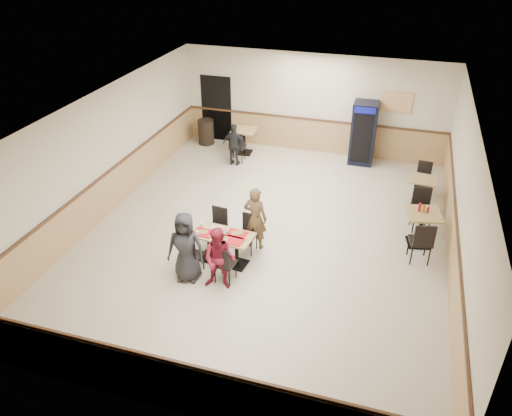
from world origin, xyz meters
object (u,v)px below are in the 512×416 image
(diner_woman_right, at_px, (220,259))
(diner_man_opposite, at_px, (255,218))
(back_table, at_px, (244,137))
(diner_woman_left, at_px, (186,247))
(side_table_far, at_px, (422,187))
(main_table, at_px, (223,243))
(lone_diner, at_px, (235,145))
(trash_bin, at_px, (206,132))
(pepsi_cooler, at_px, (363,133))
(side_table_near, at_px, (421,224))

(diner_woman_right, bearing_deg, diner_man_opposite, 75.25)
(back_table, bearing_deg, diner_woman_right, -75.89)
(diner_woman_left, height_order, side_table_far, diner_woman_left)
(diner_man_opposite, bearing_deg, diner_woman_right, 87.03)
(main_table, distance_m, lone_diner, 4.80)
(diner_woman_left, bearing_deg, diner_woman_right, -14.07)
(side_table_far, relative_size, trash_bin, 0.89)
(diner_woman_right, height_order, pepsi_cooler, pepsi_cooler)
(main_table, relative_size, back_table, 1.74)
(diner_man_opposite, distance_m, side_table_near, 3.66)
(back_table, bearing_deg, diner_man_opposite, -69.02)
(main_table, height_order, diner_man_opposite, diner_man_opposite)
(back_table, relative_size, pepsi_cooler, 0.42)
(diner_man_opposite, distance_m, side_table_far, 4.65)
(diner_woman_left, xyz_separation_m, trash_bin, (-2.25, 6.57, -0.36))
(lone_diner, relative_size, side_table_far, 1.78)
(side_table_near, bearing_deg, diner_woman_left, -149.21)
(diner_man_opposite, xyz_separation_m, pepsi_cooler, (1.70, 5.14, 0.19))
(side_table_near, bearing_deg, side_table_far, 90.05)
(main_table, xyz_separation_m, diner_man_opposite, (0.49, 0.74, 0.27))
(diner_woman_right, xyz_separation_m, back_table, (-1.58, 6.29, -0.16))
(diner_woman_left, relative_size, back_table, 1.95)
(diner_woman_left, distance_m, lone_diner, 5.42)
(side_table_near, bearing_deg, back_table, 145.86)
(pepsi_cooler, bearing_deg, lone_diner, -160.63)
(diner_woman_left, distance_m, diner_man_opposite, 1.77)
(diner_woman_left, height_order, lone_diner, diner_woman_left)
(diner_man_opposite, relative_size, lone_diner, 1.17)
(side_table_near, xyz_separation_m, trash_bin, (-6.68, 3.93, -0.14))
(trash_bin, bearing_deg, back_table, -14.03)
(diner_woman_right, height_order, back_table, diner_woman_right)
(diner_man_opposite, bearing_deg, back_table, -63.22)
(side_table_near, height_order, pepsi_cooler, pepsi_cooler)
(diner_man_opposite, height_order, lone_diner, diner_man_opposite)
(lone_diner, distance_m, pepsi_cooler, 3.75)
(lone_diner, bearing_deg, pepsi_cooler, -159.50)
(main_table, relative_size, lone_diner, 1.07)
(back_table, bearing_deg, trash_bin, 165.97)
(side_table_far, bearing_deg, lone_diner, 171.64)
(main_table, height_order, side_table_far, main_table)
(side_table_near, bearing_deg, diner_man_opposite, -161.42)
(side_table_near, bearing_deg, trash_bin, 149.53)
(diner_woman_left, bearing_deg, side_table_near, 22.12)
(main_table, bearing_deg, side_table_far, 49.59)
(lone_diner, bearing_deg, diner_man_opposite, 115.90)
(trash_bin, bearing_deg, lone_diner, -41.10)
(side_table_near, distance_m, back_table, 6.38)
(diner_man_opposite, xyz_separation_m, lone_diner, (-1.82, 3.87, -0.10))
(back_table, height_order, pepsi_cooler, pepsi_cooler)
(diner_man_opposite, bearing_deg, trash_bin, -51.90)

